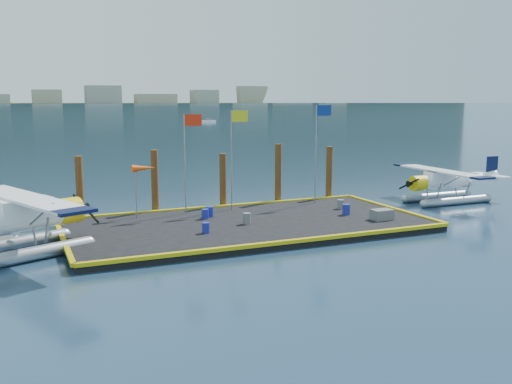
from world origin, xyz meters
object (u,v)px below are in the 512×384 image
(crate, at_px, (382,215))
(flagpole_blue, at_px, (319,139))
(drum_3, at_px, (206,228))
(windsock, at_px, (143,169))
(flagpole_red, at_px, (188,148))
(piling_3, at_px, (278,176))
(seaplane_a, at_px, (16,222))
(flagpole_yellow, at_px, (234,144))
(piling_1, at_px, (155,184))
(drum_1, at_px, (247,219))
(drum_2, at_px, (346,209))
(piling_0, at_px, (80,190))
(drum_0, at_px, (205,214))
(piling_2, at_px, (223,183))
(seaplane_d, at_px, (443,184))
(drum_5, at_px, (210,212))
(drum_4, at_px, (341,204))
(piling_4, at_px, (329,175))

(crate, bearing_deg, flagpole_blue, 96.08)
(drum_3, relative_size, windsock, 0.18)
(flagpole_red, distance_m, piling_3, 7.33)
(windsock, bearing_deg, seaplane_a, -145.61)
(drum_3, height_order, flagpole_yellow, flagpole_yellow)
(flagpole_red, bearing_deg, piling_1, 136.85)
(drum_3, height_order, crate, crate)
(drum_1, bearing_deg, flagpole_blue, 31.69)
(drum_2, height_order, piling_0, piling_0)
(flagpole_blue, distance_m, piling_0, 15.51)
(flagpole_yellow, height_order, piling_3, flagpole_yellow)
(drum_0, height_order, piling_2, piling_2)
(crate, xyz_separation_m, flagpole_red, (-9.66, 6.32, 3.70))
(crate, height_order, windsock, windsock)
(seaplane_d, relative_size, flagpole_yellow, 1.42)
(flagpole_red, height_order, windsock, flagpole_red)
(drum_1, distance_m, crate, 7.89)
(drum_5, distance_m, flagpole_yellow, 4.67)
(flagpole_yellow, xyz_separation_m, flagpole_blue, (5.99, -0.00, 0.17))
(drum_4, bearing_deg, flagpole_blue, 95.20)
(drum_0, relative_size, flagpole_blue, 0.09)
(drum_1, xyz_separation_m, piling_3, (4.75, 5.89, 1.44))
(flagpole_blue, height_order, piling_4, flagpole_blue)
(piling_1, bearing_deg, piling_2, 0.00)
(crate, relative_size, piling_4, 0.30)
(piling_3, xyz_separation_m, piling_4, (4.00, 0.00, -0.15))
(drum_5, xyz_separation_m, piling_1, (-2.50, 3.17, 1.40))
(seaplane_a, distance_m, flagpole_yellow, 13.98)
(drum_1, height_order, drum_2, drum_2)
(drum_1, height_order, piling_0, piling_0)
(flagpole_blue, bearing_deg, piling_2, 165.52)
(drum_5, relative_size, piling_4, 0.15)
(crate, height_order, piling_2, piling_2)
(drum_2, bearing_deg, piling_2, 134.30)
(seaplane_a, distance_m, flagpole_blue, 19.65)
(crate, xyz_separation_m, piling_3, (-2.87, 7.92, 1.45))
(drum_1, height_order, flagpole_yellow, flagpole_yellow)
(piling_0, height_order, piling_4, same)
(flagpole_yellow, bearing_deg, piling_4, 11.60)
(drum_3, bearing_deg, piling_0, 127.74)
(drum_1, xyz_separation_m, drum_4, (7.18, 1.75, -0.02))
(drum_5, relative_size, piling_3, 0.14)
(drum_0, bearing_deg, piling_1, 119.23)
(piling_3, bearing_deg, drum_4, -59.58)
(piling_3, bearing_deg, flagpole_red, -166.75)
(windsock, bearing_deg, flagpole_blue, -0.00)
(drum_5, bearing_deg, drum_1, -65.33)
(crate, bearing_deg, drum_5, 151.81)
(drum_3, xyz_separation_m, flagpole_red, (0.75, 5.45, 3.72))
(piling_3, bearing_deg, piling_2, 180.00)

